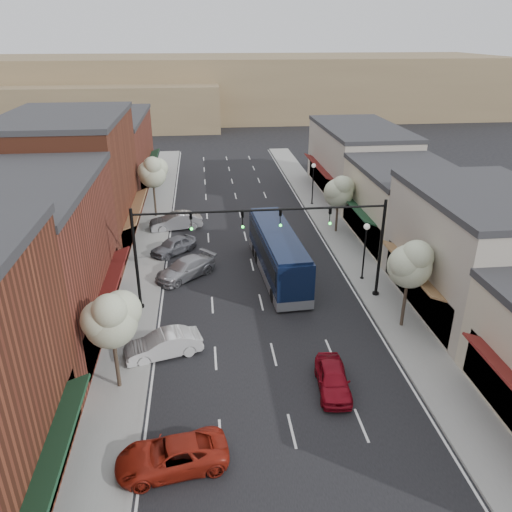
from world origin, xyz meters
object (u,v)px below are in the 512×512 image
object	(u,v)px
tree_right_far	(339,191)
parked_car_e	(176,221)
tree_left_far	(153,172)
parked_car_b	(163,345)
tree_right_near	(411,262)
coach_bus	(278,253)
signal_mast_right	(347,236)
parked_car_c	(185,268)
lamp_post_near	(365,242)
parked_car_a	(172,456)
lamp_post_far	(313,177)
parked_car_d	(173,246)
tree_left_near	(111,318)
red_hatchback	(333,379)
signal_mast_left	(173,243)

from	to	relation	value
tree_right_far	parked_car_e	size ratio (longest dim) A/B	1.14
tree_right_far	parked_car_e	world-z (taller)	tree_right_far
tree_left_far	parked_car_b	world-z (taller)	tree_left_far
tree_right_near	coach_bus	bearing A→B (deg)	129.34
signal_mast_right	parked_car_c	size ratio (longest dim) A/B	1.67
lamp_post_near	parked_car_a	bearing A→B (deg)	-129.43
signal_mast_right	lamp_post_far	size ratio (longest dim) A/B	1.85
tree_right_near	tree_left_far	distance (m)	27.56
parked_car_d	parked_car_e	size ratio (longest dim) A/B	0.86
parked_car_b	tree_left_near	bearing A→B (deg)	-53.21
lamp_post_far	parked_car_a	distance (m)	36.08
red_hatchback	parked_car_d	world-z (taller)	parked_car_d
signal_mast_left	parked_car_d	size ratio (longest dim) A/B	2.01
tree_right_near	tree_left_near	distance (m)	17.08
tree_left_far	coach_bus	distance (m)	17.35
signal_mast_right	lamp_post_far	world-z (taller)	signal_mast_right
signal_mast_right	lamp_post_near	world-z (taller)	signal_mast_right
signal_mast_right	tree_right_far	distance (m)	12.27
parked_car_a	parked_car_d	size ratio (longest dim) A/B	1.15
parked_car_c	parked_car_e	xyz separation A→B (m)	(-1.06, 10.04, 0.07)
parked_car_e	parked_car_c	bearing A→B (deg)	-5.19
signal_mast_right	lamp_post_far	xyz separation A→B (m)	(2.18, 20.00, -1.62)
tree_left_far	lamp_post_near	bearing A→B (deg)	-43.89
parked_car_d	parked_car_e	distance (m)	5.54
tree_left_far	parked_car_a	distance (m)	31.83
lamp_post_far	red_hatchback	distance (m)	29.89
tree_right_far	lamp_post_near	bearing A→B (deg)	-93.31
tree_right_far	red_hatchback	bearing A→B (deg)	-105.19
signal_mast_left	parked_car_a	distance (m)	14.08
signal_mast_right	red_hatchback	bearing A→B (deg)	-108.10
tree_right_far	parked_car_a	distance (m)	29.10
parked_car_a	parked_car_b	bearing A→B (deg)	177.11
signal_mast_left	parked_car_b	distance (m)	6.68
lamp_post_near	coach_bus	distance (m)	6.38
signal_mast_left	lamp_post_far	bearing A→B (deg)	56.14
parked_car_e	parked_car_d	bearing A→B (deg)	-11.19
tree_right_near	parked_car_b	distance (m)	15.08
lamp_post_far	signal_mast_left	bearing A→B (deg)	-123.86
parked_car_e	tree_right_near	bearing A→B (deg)	26.99
tree_right_near	tree_left_near	size ratio (longest dim) A/B	1.05
coach_bus	parked_car_b	xyz separation A→B (m)	(-7.92, -9.42, -1.11)
tree_left_near	parked_car_b	distance (m)	4.86
parked_car_a	tree_left_far	bearing A→B (deg)	176.49
parked_car_b	parked_car_d	distance (m)	14.29
signal_mast_left	red_hatchback	bearing A→B (deg)	-48.72
lamp_post_far	parked_car_d	distance (m)	18.02
coach_bus	parked_car_e	world-z (taller)	coach_bus
signal_mast_right	tree_right_near	size ratio (longest dim) A/B	1.38
parked_car_c	coach_bus	bearing A→B (deg)	45.28
tree_left_far	red_hatchback	size ratio (longest dim) A/B	1.57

